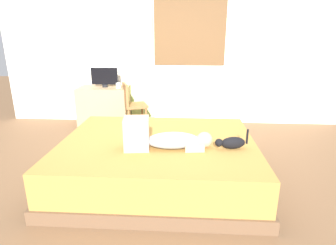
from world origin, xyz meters
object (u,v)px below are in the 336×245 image
(cat, at_px, (231,143))
(cup, at_px, (118,86))
(bed, at_px, (158,160))
(person_lying, at_px, (164,138))
(desk, at_px, (105,107))
(tv_monitor, at_px, (105,77))
(chair_by_desk, at_px, (131,103))

(cat, height_order, cup, cup)
(bed, bearing_deg, person_lying, -70.77)
(person_lying, xyz_separation_m, cat, (0.72, 0.03, -0.05))
(desk, distance_m, tv_monitor, 0.55)
(bed, bearing_deg, tv_monitor, 120.32)
(bed, xyz_separation_m, tv_monitor, (-1.16, 1.99, 0.67))
(desk, bearing_deg, person_lying, -60.02)
(cup, bearing_deg, desk, 161.65)
(bed, distance_m, cup, 2.16)
(desk, relative_size, tv_monitor, 1.87)
(cat, bearing_deg, bed, 165.88)
(bed, relative_size, cup, 23.35)
(tv_monitor, bearing_deg, desk, 180.00)
(cup, bearing_deg, cat, -50.97)
(cat, height_order, chair_by_desk, chair_by_desk)
(desk, height_order, chair_by_desk, chair_by_desk)
(cat, height_order, tv_monitor, tv_monitor)
(bed, xyz_separation_m, cat, (0.80, -0.20, 0.32))
(cup, height_order, chair_by_desk, chair_by_desk)
(tv_monitor, height_order, chair_by_desk, tv_monitor)
(bed, distance_m, tv_monitor, 2.40)
(cat, relative_size, cup, 3.67)
(bed, xyz_separation_m, cup, (-0.90, 1.89, 0.54))
(person_lying, relative_size, tv_monitor, 1.96)
(chair_by_desk, bearing_deg, tv_monitor, 154.25)
(person_lying, relative_size, chair_by_desk, 1.10)
(desk, bearing_deg, tv_monitor, -0.00)
(cup, bearing_deg, bed, -64.63)
(person_lying, height_order, cup, person_lying)
(cat, xyz_separation_m, chair_by_desk, (-1.44, 1.94, -0.06))
(person_lying, xyz_separation_m, tv_monitor, (-1.24, 2.22, 0.30))
(cat, xyz_separation_m, cup, (-1.69, 2.09, 0.22))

